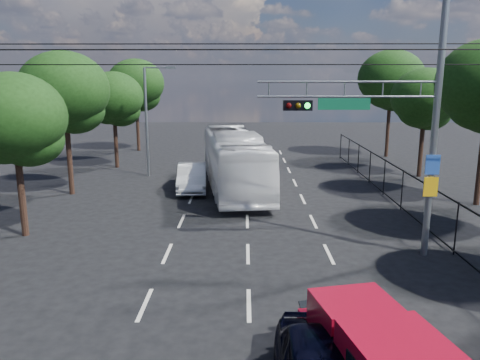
{
  "coord_description": "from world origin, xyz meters",
  "views": [
    {
      "loc": [
        -0.13,
        -8.34,
        6.39
      ],
      "look_at": [
        -0.29,
        8.01,
        2.8
      ],
      "focal_mm": 35.0,
      "sensor_mm": 36.0,
      "label": 1
    }
  ],
  "objects_px": {
    "signal_mast": "(401,112)",
    "red_pickup": "(378,360)",
    "white_bus": "(234,160)",
    "white_van": "(192,177)"
  },
  "relations": [
    {
      "from": "signal_mast",
      "to": "red_pickup",
      "type": "relative_size",
      "value": 1.88
    },
    {
      "from": "white_bus",
      "to": "white_van",
      "type": "xyz_separation_m",
      "value": [
        -2.45,
        -0.38,
        -0.92
      ]
    },
    {
      "from": "white_van",
      "to": "signal_mast",
      "type": "bearing_deg",
      "value": -54.65
    },
    {
      "from": "signal_mast",
      "to": "white_bus",
      "type": "relative_size",
      "value": 0.79
    },
    {
      "from": "red_pickup",
      "to": "signal_mast",
      "type": "bearing_deg",
      "value": 71.08
    },
    {
      "from": "signal_mast",
      "to": "red_pickup",
      "type": "xyz_separation_m",
      "value": [
        -2.77,
        -8.07,
        -4.28
      ]
    },
    {
      "from": "signal_mast",
      "to": "white_van",
      "type": "relative_size",
      "value": 2.07
    },
    {
      "from": "signal_mast",
      "to": "white_bus",
      "type": "xyz_separation_m",
      "value": [
        -6.0,
        10.4,
        -3.56
      ]
    },
    {
      "from": "red_pickup",
      "to": "white_bus",
      "type": "relative_size",
      "value": 0.42
    },
    {
      "from": "signal_mast",
      "to": "red_pickup",
      "type": "height_order",
      "value": "signal_mast"
    }
  ]
}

